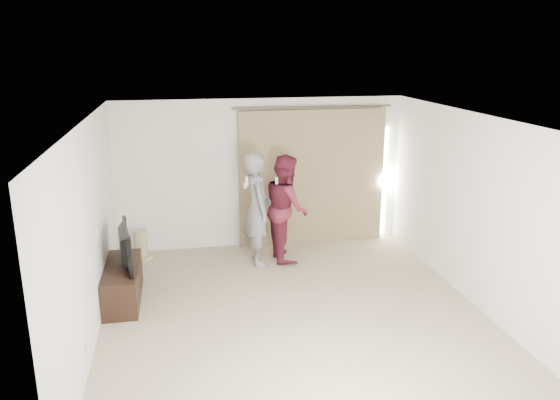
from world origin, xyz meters
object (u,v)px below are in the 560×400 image
(tv, at_px, (120,247))
(person_man, at_px, (258,209))
(person_woman, at_px, (286,207))
(tv_console, at_px, (123,283))

(tv, xyz_separation_m, person_man, (2.06, 1.02, 0.12))
(person_man, height_order, person_woman, person_man)
(person_woman, bearing_deg, tv, -156.00)
(person_man, distance_m, person_woman, 0.51)
(tv_console, xyz_separation_m, person_woman, (2.56, 1.14, 0.63))
(tv_console, distance_m, tv, 0.54)
(tv, relative_size, person_man, 0.54)
(tv_console, height_order, person_man, person_man)
(tv, distance_m, person_woman, 2.80)
(tv_console, relative_size, person_woman, 0.75)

